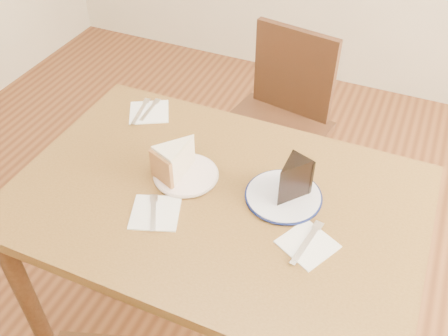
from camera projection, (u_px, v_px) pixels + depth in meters
ground at (218, 330)px, 1.97m from camera, size 4.00×4.00×0.00m
table at (217, 218)px, 1.53m from camera, size 1.20×0.80×0.75m
chair_far at (275, 124)px, 2.16m from camera, size 0.50×0.50×0.88m
plate_cream at (186, 175)px, 1.52m from camera, size 0.19×0.19×0.01m
plate_navy at (283, 196)px, 1.46m from camera, size 0.22×0.22×0.01m
carrot_cake at (179, 159)px, 1.50m from camera, size 0.13×0.15×0.09m
chocolate_cake at (290, 182)px, 1.41m from camera, size 0.10×0.12×0.11m
napkin_cream at (155, 213)px, 1.41m from camera, size 0.17×0.17×0.00m
napkin_navy at (308, 244)px, 1.33m from camera, size 0.17×0.17×0.00m
napkin_spare at (149, 112)px, 1.78m from camera, size 0.18×0.18×0.00m
fork_cream at (154, 213)px, 1.41m from camera, size 0.08×0.13×0.00m
knife_navy at (306, 243)px, 1.32m from camera, size 0.04×0.17×0.00m
fork_spare at (150, 110)px, 1.78m from camera, size 0.02×0.14×0.00m
knife_spare at (140, 111)px, 1.77m from camera, size 0.04×0.16×0.00m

